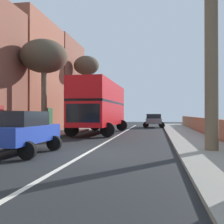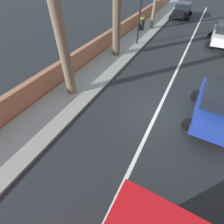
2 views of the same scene
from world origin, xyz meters
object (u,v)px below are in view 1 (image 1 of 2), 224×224
Objects in this scene: parked_car_grey_right_3 at (154,120)px; street_tree_left_0 at (44,58)px; double_decker_bus at (100,104)px; parked_car_blue_left_1 at (21,130)px; street_tree_left_2 at (86,69)px.

street_tree_left_0 reaches higher than parked_car_grey_right_3.
parked_car_blue_left_1 is at bearing -93.92° from double_decker_bus.
street_tree_left_0 is at bearing 107.08° from parked_car_blue_left_1.
street_tree_left_2 reaches higher than parked_car_blue_left_1.
parked_car_grey_right_3 is at bearing 61.23° from street_tree_left_0.
parked_car_grey_right_3 is 16.21m from street_tree_left_0.
parked_car_grey_right_3 is 9.59m from street_tree_left_2.
street_tree_left_2 is (0.10, 11.36, 1.06)m from street_tree_left_0.
street_tree_left_0 is at bearing -118.77° from parked_car_grey_right_3.
street_tree_left_0 is 11.41m from street_tree_left_2.
parked_car_blue_left_1 is 22.24m from parked_car_grey_right_3.
parked_car_grey_right_3 is at bearing 67.20° from double_decker_bus.
street_tree_left_2 reaches higher than street_tree_left_0.
street_tree_left_0 is 0.84× the size of street_tree_left_2.
double_decker_bus is 2.58× the size of parked_car_grey_right_3.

